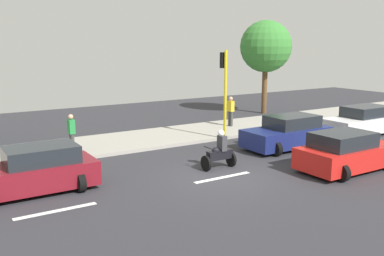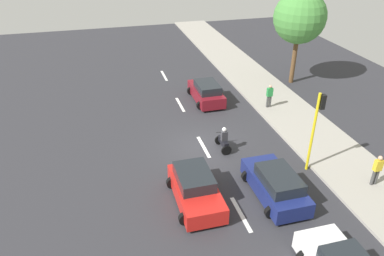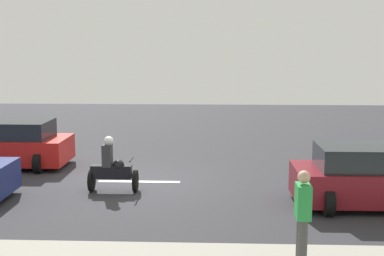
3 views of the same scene
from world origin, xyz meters
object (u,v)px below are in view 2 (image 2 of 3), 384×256
(car_red, at_px, (195,189))
(traffic_light_corner, at_px, (317,121))
(car_maroon, at_px, (206,92))
(pedestrian_by_tree, at_px, (269,95))
(pedestrian_near_signal, at_px, (377,169))
(car_dark_blue, at_px, (276,185))
(motorcycle, at_px, (223,140))
(street_tree_north, at_px, (300,18))

(car_red, distance_m, traffic_light_corner, 7.04)
(car_maroon, xyz_separation_m, pedestrian_by_tree, (3.90, -2.41, 0.35))
(car_red, bearing_deg, car_maroon, 70.35)
(car_red, distance_m, pedestrian_near_signal, 9.07)
(car_dark_blue, xyz_separation_m, pedestrian_by_tree, (3.89, 8.93, 0.35))
(pedestrian_by_tree, bearing_deg, motorcycle, -138.91)
(pedestrian_by_tree, bearing_deg, street_tree_north, 45.70)
(car_dark_blue, relative_size, pedestrian_near_signal, 2.49)
(pedestrian_near_signal, bearing_deg, car_red, 171.87)
(motorcycle, relative_size, pedestrian_near_signal, 0.91)
(car_red, xyz_separation_m, pedestrian_near_signal, (8.98, -1.28, 0.35))
(car_red, height_order, motorcycle, motorcycle)
(pedestrian_near_signal, bearing_deg, car_maroon, 113.44)
(car_maroon, relative_size, pedestrian_near_signal, 2.40)
(motorcycle, height_order, pedestrian_near_signal, pedestrian_near_signal)
(traffic_light_corner, bearing_deg, motorcycle, 141.78)
(motorcycle, height_order, traffic_light_corner, traffic_light_corner)
(car_maroon, distance_m, motorcycle, 6.78)
(car_dark_blue, distance_m, street_tree_north, 15.93)
(car_maroon, height_order, car_red, same)
(car_dark_blue, height_order, street_tree_north, street_tree_north)
(pedestrian_by_tree, relative_size, traffic_light_corner, 0.38)
(car_red, bearing_deg, car_dark_blue, -10.27)
(car_red, bearing_deg, traffic_light_corner, 8.01)
(pedestrian_by_tree, height_order, traffic_light_corner, traffic_light_corner)
(pedestrian_by_tree, bearing_deg, pedestrian_near_signal, -82.41)
(car_maroon, xyz_separation_m, car_red, (-3.80, -10.65, 0.00))
(car_red, bearing_deg, pedestrian_near_signal, -8.13)
(traffic_light_corner, relative_size, street_tree_north, 0.61)
(motorcycle, distance_m, street_tree_north, 13.12)
(car_maroon, distance_m, pedestrian_near_signal, 13.01)
(car_maroon, relative_size, motorcycle, 2.65)
(pedestrian_near_signal, xyz_separation_m, street_tree_north, (2.74, 13.64, 4.25))
(car_maroon, xyz_separation_m, car_dark_blue, (0.01, -11.34, 0.00))
(car_maroon, relative_size, pedestrian_by_tree, 2.40)
(motorcycle, relative_size, traffic_light_corner, 0.34)
(car_maroon, height_order, car_dark_blue, same)
(pedestrian_by_tree, bearing_deg, car_red, -133.09)
(traffic_light_corner, bearing_deg, pedestrian_by_tree, 81.53)
(car_red, height_order, pedestrian_near_signal, pedestrian_near_signal)
(pedestrian_near_signal, bearing_deg, street_tree_north, 78.62)
(car_dark_blue, height_order, motorcycle, motorcycle)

